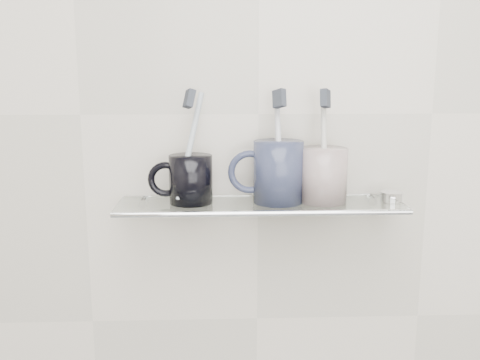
{
  "coord_description": "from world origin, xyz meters",
  "views": [
    {
      "loc": [
        -0.07,
        0.13,
        1.33
      ],
      "look_at": [
        -0.04,
        1.04,
        1.14
      ],
      "focal_mm": 40.0,
      "sensor_mm": 36.0,
      "label": 1
    }
  ],
  "objects_px": {
    "shelf_glass": "(260,205)",
    "mug_center": "(278,172)",
    "mug_left": "(191,179)",
    "mug_right": "(323,175)"
  },
  "relations": [
    {
      "from": "shelf_glass",
      "to": "mug_right",
      "type": "relative_size",
      "value": 5.24
    },
    {
      "from": "mug_center",
      "to": "shelf_glass",
      "type": "bearing_deg",
      "value": 176.89
    },
    {
      "from": "mug_center",
      "to": "mug_right",
      "type": "height_order",
      "value": "mug_center"
    },
    {
      "from": "shelf_glass",
      "to": "mug_right",
      "type": "distance_m",
      "value": 0.12
    },
    {
      "from": "mug_right",
      "to": "shelf_glass",
      "type": "bearing_deg",
      "value": -173.46
    },
    {
      "from": "mug_center",
      "to": "mug_right",
      "type": "bearing_deg",
      "value": -12.23
    },
    {
      "from": "mug_left",
      "to": "mug_center",
      "type": "bearing_deg",
      "value": 2.64
    },
    {
      "from": "mug_left",
      "to": "mug_right",
      "type": "relative_size",
      "value": 0.88
    },
    {
      "from": "mug_left",
      "to": "mug_center",
      "type": "distance_m",
      "value": 0.15
    },
    {
      "from": "shelf_glass",
      "to": "mug_center",
      "type": "xyz_separation_m",
      "value": [
        0.03,
        0.0,
        0.06
      ]
    }
  ]
}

